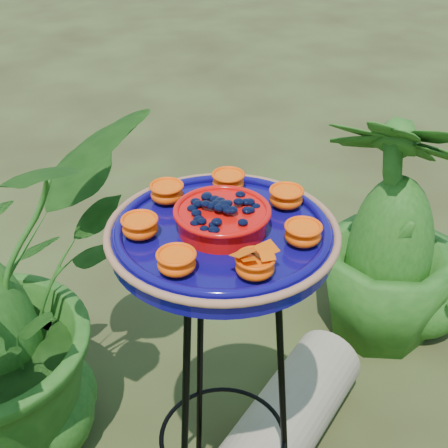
# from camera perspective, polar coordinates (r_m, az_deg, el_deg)

# --- Properties ---
(tripod_stand) EXTENTS (0.35, 0.36, 0.86)m
(tripod_stand) POSITION_cam_1_polar(r_m,az_deg,el_deg) (1.45, -0.13, -13.24)
(tripod_stand) COLOR black
(tripod_stand) RESTS_ON ground
(feeder_dish) EXTENTS (0.49, 0.49, 0.10)m
(feeder_dish) POSITION_cam_1_polar(r_m,az_deg,el_deg) (1.20, -0.15, -0.60)
(feeder_dish) COLOR #0C0759
(feeder_dish) RESTS_ON tripod_stand
(driftwood_log) EXTENTS (0.62, 0.58, 0.21)m
(driftwood_log) POSITION_cam_1_polar(r_m,az_deg,el_deg) (1.89, 5.44, -17.81)
(driftwood_log) COLOR gray
(driftwood_log) RESTS_ON ground
(shrub_back_right) EXTENTS (0.68, 0.68, 0.87)m
(shrub_back_right) POSITION_cam_1_polar(r_m,az_deg,el_deg) (2.14, 15.22, -0.43)
(shrub_back_right) COLOR #1B4913
(shrub_back_right) RESTS_ON ground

